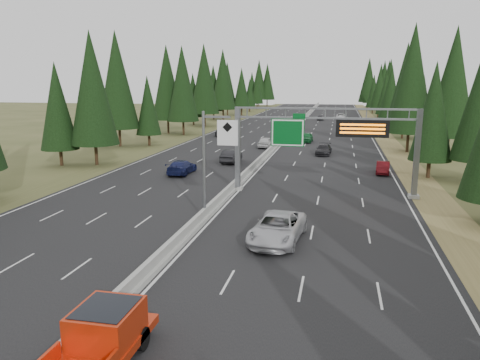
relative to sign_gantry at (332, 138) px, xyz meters
name	(u,v)px	position (x,y,z in m)	size (l,w,h in m)	color
road	(287,137)	(-8.92, 45.12, -5.23)	(32.00, 260.00, 0.08)	black
shoulder_right	(385,139)	(8.88, 45.12, -5.24)	(3.60, 260.00, 0.06)	olive
shoulder_left	(196,134)	(-26.72, 45.12, -5.24)	(3.60, 260.00, 0.06)	#3D4520
median_barrier	(287,135)	(-8.92, 45.12, -4.85)	(0.70, 260.00, 0.85)	gray
sign_gantry	(332,138)	(0.00, 0.00, 0.00)	(16.75, 0.98, 7.80)	slate
hov_sign_pole	(212,158)	(-8.33, -9.92, -0.54)	(2.80, 0.50, 8.00)	slate
tree_row_right	(422,87)	(13.36, 38.25, 4.02)	(12.19, 237.70, 18.51)	black
tree_row_left	(149,85)	(-30.90, 33.11, 4.38)	(11.71, 238.77, 18.99)	black
silver_minivan	(278,228)	(-2.99, -13.61, -4.31)	(2.92, 6.32, 1.76)	#BABABF
red_pickup	(100,337)	(-7.42, -28.37, -4.05)	(2.26, 6.34, 2.07)	black
car_ahead_green	(307,137)	(-4.69, 37.31, -4.38)	(1.91, 4.74, 1.62)	#15602B
car_ahead_dkred	(383,168)	(5.58, 11.20, -4.53)	(1.40, 4.03, 1.33)	#560C11
car_ahead_dkgrey	(324,150)	(-1.37, 23.89, -4.48)	(1.99, 4.90, 1.42)	black
car_ahead_white	(341,116)	(1.00, 89.33, -4.44)	(2.49, 5.41, 1.50)	silver
car_ahead_far	(320,118)	(-4.33, 83.76, -4.53)	(1.55, 3.85, 1.31)	black
car_onc_near	(231,156)	(-12.60, 14.90, -4.37)	(1.72, 4.94, 1.63)	black
car_onc_blue	(182,167)	(-16.30, 6.45, -4.42)	(2.16, 5.30, 1.54)	#161C4E
car_onc_white	(266,142)	(-10.42, 29.43, -4.37)	(1.93, 4.79, 1.63)	silver
car_onc_far	(226,132)	(-20.26, 43.41, -4.37)	(2.72, 5.89, 1.64)	black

